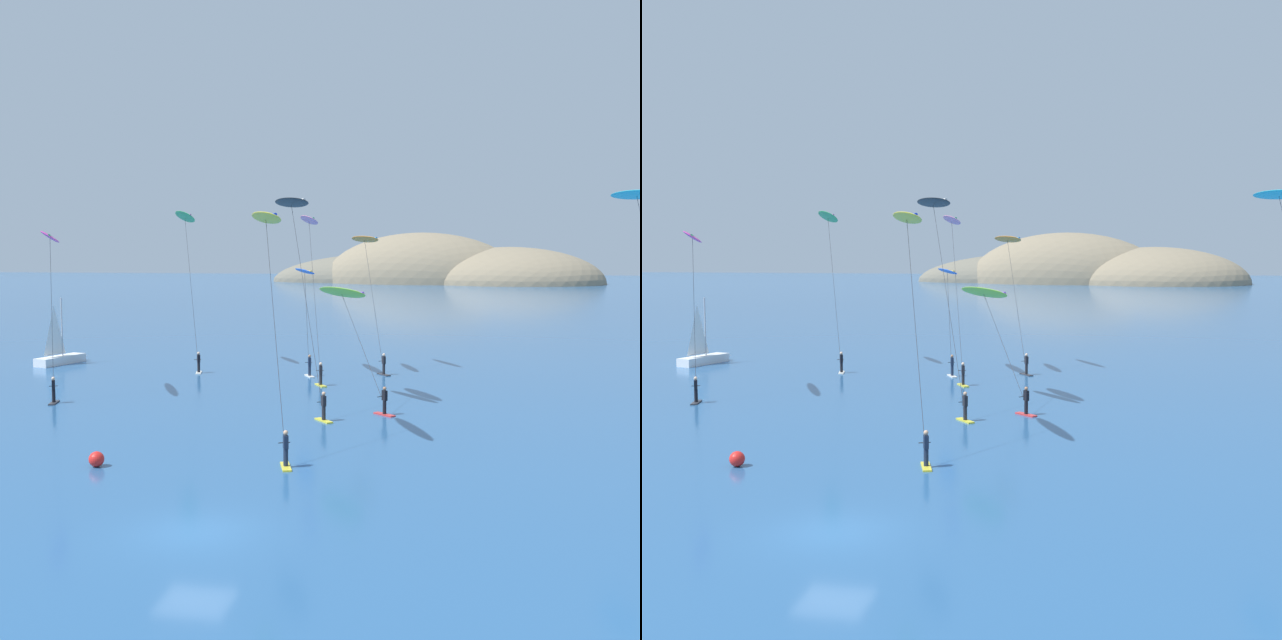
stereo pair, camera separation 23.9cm
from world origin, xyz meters
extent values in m
plane|color=#285689|center=(0.00, 0.00, 0.00)|extent=(600.00, 600.00, 0.00)
ellipsoid|color=#84755B|center=(21.37, 216.48, 0.00)|extent=(55.18, 45.61, 21.50)
ellipsoid|color=#84755B|center=(-3.97, 216.21, 0.00)|extent=(59.77, 34.52, 30.08)
ellipsoid|color=#6B6656|center=(-8.96, 220.03, 0.00)|extent=(83.40, 28.98, 18.34)
cube|color=white|center=(-25.12, 37.36, 0.35)|extent=(2.62, 5.00, 0.70)
cone|color=white|center=(-24.48, 39.68, 0.35)|extent=(1.21, 2.26, 0.67)
cylinder|color=#B2B2B7|center=(-25.04, 37.65, 3.20)|extent=(0.12, 0.12, 5.00)
pyramid|color=white|center=(-25.28, 36.78, 3.03)|extent=(0.55, 1.76, 4.25)
cylinder|color=#A5A5AD|center=(-25.28, 36.78, 0.95)|extent=(0.55, 1.76, 0.08)
cube|color=red|center=(4.47, 20.98, 0.04)|extent=(1.40, 1.27, 0.08)
cylinder|color=black|center=(4.47, 20.98, 0.48)|extent=(0.22, 0.22, 0.80)
cube|color=black|center=(4.47, 20.98, 1.18)|extent=(0.37, 0.39, 0.60)
sphere|color=#9E7051|center=(4.47, 20.98, 1.60)|extent=(0.22, 0.22, 0.22)
cylinder|color=black|center=(4.24, 21.25, 1.06)|extent=(0.45, 0.39, 0.04)
ellipsoid|color=#8CD12D|center=(1.30, 24.71, 7.08)|extent=(4.40, 4.87, 0.86)
cylinder|color=#722DD1|center=(1.30, 24.71, 7.13)|extent=(3.38, 3.94, 0.16)
cylinder|color=#333338|center=(2.77, 22.98, 4.02)|extent=(2.97, 3.49, 5.93)
ellipsoid|color=#23B2C6|center=(18.90, 24.26, 13.00)|extent=(3.37, 4.79, 0.62)
cylinder|color=#DB4C38|center=(18.90, 24.26, 13.05)|extent=(2.05, 3.99, 0.16)
cube|color=yellow|center=(1.22, 18.66, 0.04)|extent=(1.27, 1.41, 0.08)
cylinder|color=black|center=(1.22, 18.66, 0.48)|extent=(0.22, 0.22, 0.80)
cube|color=black|center=(1.22, 18.66, 1.18)|extent=(0.35, 0.39, 0.60)
sphere|color=tan|center=(1.22, 18.66, 1.60)|extent=(0.22, 0.22, 0.22)
cylinder|color=black|center=(1.04, 18.96, 1.06)|extent=(0.49, 0.32, 0.04)
ellipsoid|color=black|center=(-1.72, 23.57, 12.72)|extent=(3.90, 5.19, 0.68)
cylinder|color=white|center=(-1.72, 23.57, 12.77)|extent=(2.67, 4.31, 0.16)
cylinder|color=#333338|center=(-0.34, 21.27, 6.84)|extent=(2.79, 4.64, 11.57)
cube|color=#2D2D33|center=(-16.69, 20.86, 0.04)|extent=(0.79, 1.55, 0.08)
cylinder|color=black|center=(-16.69, 20.86, 0.48)|extent=(0.22, 0.22, 0.80)
cube|color=black|center=(-16.69, 20.86, 1.18)|extent=(0.34, 0.39, 0.60)
sphere|color=beige|center=(-16.69, 20.86, 1.60)|extent=(0.22, 0.22, 0.22)
cylinder|color=black|center=(-16.85, 21.17, 1.06)|extent=(0.51, 0.29, 0.04)
ellipsoid|color=#D62D9E|center=(-17.88, 23.11, 10.63)|extent=(3.75, 5.58, 0.91)
cylinder|color=#28D160|center=(-17.88, 23.11, 10.68)|extent=(2.63, 4.81, 0.16)
cylinder|color=#333338|center=(-17.37, 22.14, 5.79)|extent=(1.05, 1.98, 9.47)
cube|color=silver|center=(-2.70, 34.48, 0.04)|extent=(1.06, 1.51, 0.08)
cylinder|color=#192338|center=(-2.70, 34.48, 0.48)|extent=(0.22, 0.22, 0.80)
cube|color=#192338|center=(-2.70, 34.48, 1.18)|extent=(0.31, 0.39, 0.60)
sphere|color=#9E7051|center=(-2.70, 34.48, 1.60)|extent=(0.22, 0.22, 0.22)
cylinder|color=black|center=(-2.83, 34.80, 1.06)|extent=(0.53, 0.24, 0.04)
ellipsoid|color=blue|center=(-3.47, 36.40, 8.09)|extent=(3.33, 5.97, 0.62)
cylinder|color=gold|center=(-3.47, 36.40, 8.14)|extent=(2.23, 5.30, 0.16)
cylinder|color=#333338|center=(-3.15, 35.60, 4.53)|extent=(0.67, 1.63, 6.94)
cube|color=#2D2D33|center=(2.87, 36.29, 0.04)|extent=(1.21, 1.45, 0.08)
cylinder|color=black|center=(2.87, 36.29, 0.48)|extent=(0.22, 0.22, 0.80)
cube|color=black|center=(2.87, 36.29, 1.18)|extent=(0.34, 0.39, 0.60)
sphere|color=beige|center=(2.87, 36.29, 1.60)|extent=(0.22, 0.22, 0.22)
cylinder|color=black|center=(2.70, 36.59, 1.06)|extent=(0.50, 0.30, 0.04)
ellipsoid|color=orange|center=(0.86, 39.86, 10.66)|extent=(3.53, 5.14, 0.68)
cylinder|color=#0F7FE5|center=(0.86, 39.86, 10.71)|extent=(2.60, 4.46, 0.16)
cylinder|color=#333338|center=(1.78, 38.23, 5.81)|extent=(1.87, 3.30, 9.51)
cube|color=silver|center=(-11.71, 34.58, 0.04)|extent=(0.75, 1.55, 0.08)
cylinder|color=black|center=(-11.71, 34.58, 0.48)|extent=(0.22, 0.22, 0.80)
cube|color=black|center=(-11.71, 34.58, 1.18)|extent=(0.35, 0.39, 0.60)
sphere|color=beige|center=(-11.71, 34.58, 1.60)|extent=(0.22, 0.22, 0.22)
cylinder|color=black|center=(-11.89, 34.88, 1.06)|extent=(0.49, 0.32, 0.04)
ellipsoid|color=green|center=(-14.14, 38.62, 12.55)|extent=(3.78, 4.96, 1.08)
cylinder|color=#D660B7|center=(-14.14, 38.62, 12.60)|extent=(2.55, 4.09, 0.16)
cylinder|color=#333338|center=(-13.02, 36.75, 6.76)|extent=(2.28, 3.77, 11.40)
cube|color=yellow|center=(1.26, 8.69, 0.04)|extent=(0.84, 1.55, 0.08)
cylinder|color=#192338|center=(1.26, 8.69, 0.48)|extent=(0.22, 0.22, 0.80)
cube|color=#192338|center=(1.26, 8.69, 1.18)|extent=(0.32, 0.39, 0.60)
sphere|color=tan|center=(1.26, 8.69, 1.60)|extent=(0.22, 0.22, 0.22)
cylinder|color=black|center=(1.12, 9.01, 1.06)|extent=(0.52, 0.26, 0.04)
ellipsoid|color=yellow|center=(-0.79, 13.41, 11.36)|extent=(3.45, 5.85, 0.71)
cylinder|color=#1432E0|center=(-0.79, 13.41, 11.41)|extent=(2.36, 5.16, 0.16)
cylinder|color=#333338|center=(0.17, 11.21, 6.16)|extent=(1.94, 4.42, 10.21)
cube|color=yellow|center=(-1.09, 30.44, 0.04)|extent=(1.11, 1.49, 0.08)
cylinder|color=black|center=(-1.09, 30.44, 0.48)|extent=(0.22, 0.22, 0.80)
cube|color=black|center=(-1.09, 30.44, 1.18)|extent=(0.30, 0.39, 0.60)
sphere|color=beige|center=(-1.09, 30.44, 1.60)|extent=(0.22, 0.22, 0.22)
cylinder|color=black|center=(-1.21, 30.77, 1.06)|extent=(0.53, 0.22, 0.04)
ellipsoid|color=pink|center=(-3.05, 36.08, 12.10)|extent=(2.88, 5.21, 0.85)
cylinder|color=#14895B|center=(-3.05, 36.08, 12.15)|extent=(1.73, 4.59, 0.16)
cylinder|color=#333338|center=(-2.13, 33.43, 6.53)|extent=(1.87, 5.34, 10.95)
sphere|color=red|center=(-7.18, 7.30, 0.35)|extent=(0.70, 0.70, 0.70)
camera|label=1|loc=(9.12, -25.76, 9.75)|focal=45.00mm
camera|label=2|loc=(9.35, -25.72, 9.75)|focal=45.00mm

